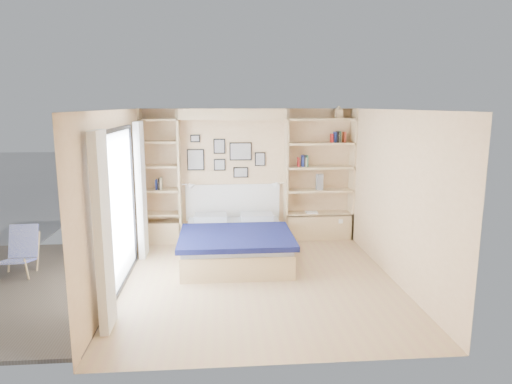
{
  "coord_description": "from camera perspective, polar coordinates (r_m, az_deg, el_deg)",
  "views": [
    {
      "loc": [
        -0.56,
        -6.38,
        2.57
      ],
      "look_at": [
        0.03,
        0.9,
        1.17
      ],
      "focal_mm": 32.0,
      "sensor_mm": 36.0,
      "label": 1
    }
  ],
  "objects": [
    {
      "name": "ground",
      "position": [
        6.9,
        0.34,
        -10.99
      ],
      "size": [
        4.5,
        4.5,
        0.0
      ],
      "primitive_type": "plane",
      "color": "tan",
      "rests_on": "ground"
    },
    {
      "name": "reading_lamps",
      "position": [
        8.52,
        -2.84,
        0.92
      ],
      "size": [
        1.92,
        0.12,
        0.15
      ],
      "color": "silver",
      "rests_on": "ground"
    },
    {
      "name": "photo_gallery",
      "position": [
        8.66,
        -3.93,
        4.44
      ],
      "size": [
        1.48,
        0.02,
        0.82
      ],
      "color": "black",
      "rests_on": "ground"
    },
    {
      "name": "deck",
      "position": [
        7.52,
        -28.67,
        -10.5
      ],
      "size": [
        3.2,
        4.0,
        0.05
      ],
      "primitive_type": "cube",
      "color": "brown",
      "rests_on": "ground"
    },
    {
      "name": "bed",
      "position": [
        7.75,
        -2.6,
        -6.31
      ],
      "size": [
        1.8,
        2.35,
        1.07
      ],
      "color": "tan",
      "rests_on": "ground"
    },
    {
      "name": "shelf_decor",
      "position": [
        8.66,
        6.32,
        4.93
      ],
      "size": [
        3.55,
        0.23,
        2.03
      ],
      "color": "#A51E1E",
      "rests_on": "ground"
    },
    {
      "name": "room_shell",
      "position": [
        8.05,
        -3.34,
        0.16
      ],
      "size": [
        4.5,
        4.5,
        4.5
      ],
      "color": "beige",
      "rests_on": "ground"
    },
    {
      "name": "deck_chair",
      "position": [
        7.91,
        -27.43,
        -6.65
      ],
      "size": [
        0.49,
        0.77,
        0.75
      ],
      "rotation": [
        0.0,
        0.0,
        0.05
      ],
      "color": "tan",
      "rests_on": "ground"
    }
  ]
}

